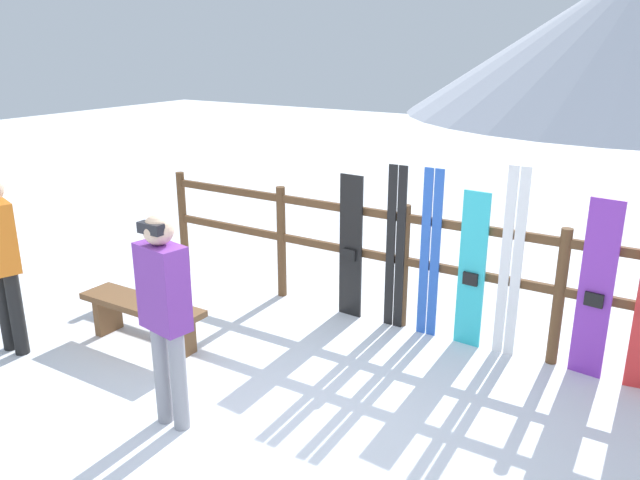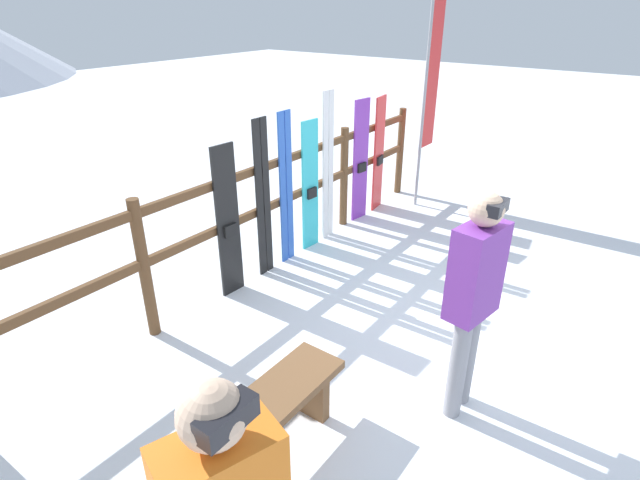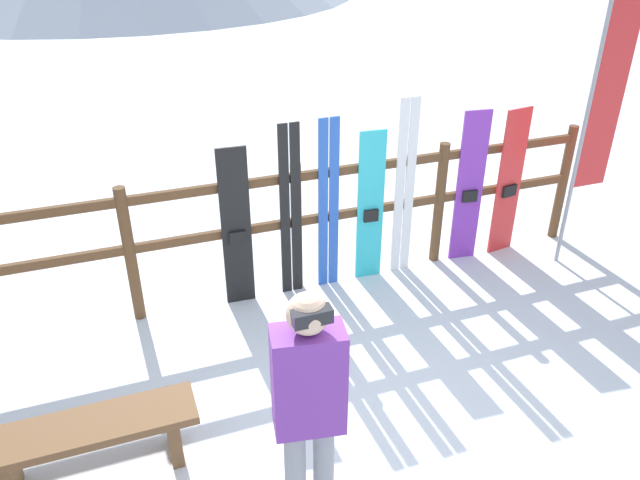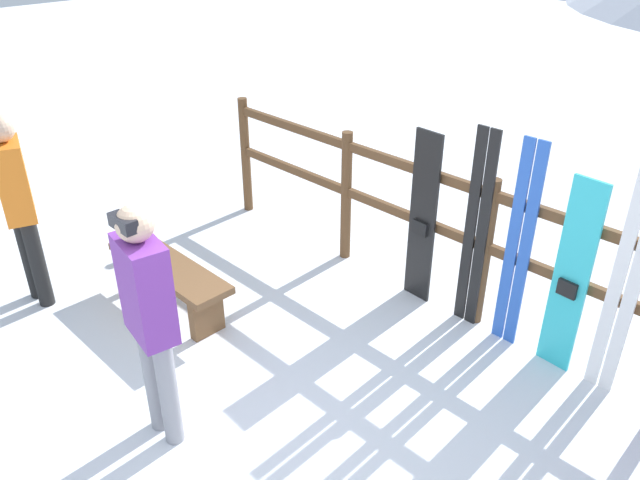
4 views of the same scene
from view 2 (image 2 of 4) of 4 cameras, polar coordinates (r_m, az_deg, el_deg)
ground_plane at (r=4.62m, az=14.70°, el=-10.76°), size 40.00×40.00×0.00m
fence at (r=5.26m, az=-6.40°, el=4.17°), size 6.09×0.10×1.28m
bench at (r=3.31m, az=-6.85°, el=-19.82°), size 1.34×0.36×0.44m
person_purple at (r=3.40m, az=17.15°, el=-5.57°), size 0.41×0.27×1.66m
snowboard_black_stripe at (r=4.85m, az=-10.47°, el=1.92°), size 0.26×0.07×1.52m
ski_pair_black at (r=5.15m, az=-6.52°, el=4.58°), size 0.19×0.02×1.67m
ski_pair_blue at (r=5.40m, az=-3.90°, el=5.76°), size 0.19×0.02×1.68m
snowboard_cyan at (r=5.73m, az=-1.13°, el=6.11°), size 0.26×0.07×1.51m
ski_pair_white at (r=5.96m, az=0.92°, el=8.28°), size 0.19×0.02×1.78m
snowboard_purple at (r=6.56m, az=4.65°, el=8.93°), size 0.28×0.08×1.59m
snowboard_red at (r=6.95m, az=6.73°, el=9.67°), size 0.31×0.09×1.55m
rental_flag at (r=7.08m, az=12.42°, el=16.70°), size 0.40×0.04×2.73m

